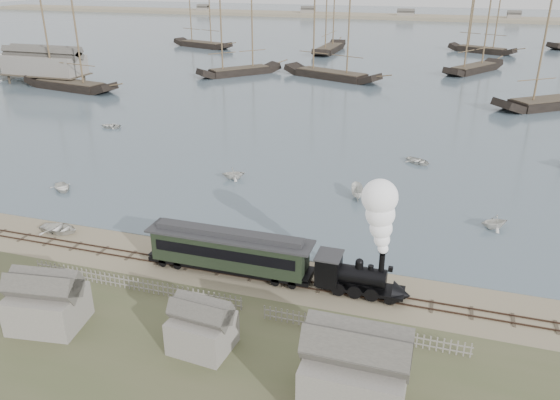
% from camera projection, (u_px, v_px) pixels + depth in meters
% --- Properties ---
extents(ground, '(600.00, 600.00, 0.00)m').
position_uv_depth(ground, '(239.00, 262.00, 49.32)').
color(ground, gray).
rests_on(ground, ground).
extents(harbor_water, '(600.00, 336.00, 0.06)m').
position_uv_depth(harbor_water, '(411.00, 39.00, 198.08)').
color(harbor_water, '#4C606D').
rests_on(harbor_water, ground).
extents(rail_track, '(120.00, 1.80, 0.16)m').
position_uv_depth(rail_track, '(231.00, 272.00, 47.55)').
color(rail_track, '#3D2B21').
rests_on(rail_track, ground).
extents(picket_fence_west, '(19.00, 0.10, 1.20)m').
position_uv_depth(picket_fence_west, '(135.00, 290.00, 45.00)').
color(picket_fence_west, gray).
rests_on(picket_fence_west, ground).
extents(picket_fence_east, '(15.00, 0.10, 1.20)m').
position_uv_depth(picket_fence_east, '(363.00, 337.00, 39.29)').
color(picket_fence_east, gray).
rests_on(picket_fence_east, ground).
extents(shed_left, '(5.00, 4.00, 4.10)m').
position_uv_depth(shed_left, '(51.00, 324.00, 40.72)').
color(shed_left, gray).
rests_on(shed_left, ground).
extents(shed_mid, '(4.00, 3.50, 3.60)m').
position_uv_depth(shed_mid, '(203.00, 347.00, 38.27)').
color(shed_mid, gray).
rests_on(shed_mid, ground).
extents(far_spit, '(500.00, 20.00, 1.80)m').
position_uv_depth(far_spit, '(426.00, 19.00, 268.11)').
color(far_spit, tan).
rests_on(far_spit, ground).
extents(locomotive, '(7.71, 2.88, 9.62)m').
position_uv_depth(locomotive, '(373.00, 248.00, 42.46)').
color(locomotive, black).
rests_on(locomotive, ground).
extents(passenger_coach, '(14.62, 2.82, 3.55)m').
position_uv_depth(passenger_coach, '(229.00, 250.00, 46.71)').
color(passenger_coach, black).
rests_on(passenger_coach, ground).
extents(beached_dinghy, '(2.96, 4.09, 0.83)m').
position_uv_depth(beached_dinghy, '(59.00, 228.00, 54.60)').
color(beached_dinghy, silver).
rests_on(beached_dinghy, ground).
extents(rowboat_0, '(4.07, 4.21, 0.71)m').
position_uv_depth(rowboat_0, '(62.00, 187.00, 64.67)').
color(rowboat_0, silver).
rests_on(rowboat_0, harbor_water).
extents(rowboat_1, '(3.49, 3.68, 1.52)m').
position_uv_depth(rowboat_1, '(234.00, 173.00, 67.93)').
color(rowboat_1, silver).
rests_on(rowboat_1, harbor_water).
extents(rowboat_2, '(3.78, 2.20, 1.37)m').
position_uv_depth(rowboat_2, '(357.00, 192.00, 62.50)').
color(rowboat_2, silver).
rests_on(rowboat_2, harbor_water).
extents(rowboat_3, '(4.07, 4.38, 0.74)m').
position_uv_depth(rowboat_3, '(418.00, 161.00, 73.37)').
color(rowboat_3, silver).
rests_on(rowboat_3, harbor_water).
extents(rowboat_4, '(3.67, 3.81, 1.55)m').
position_uv_depth(rowboat_4, '(494.00, 221.00, 55.13)').
color(rowboat_4, silver).
rests_on(rowboat_4, harbor_water).
extents(rowboat_6, '(2.68, 3.56, 0.70)m').
position_uv_depth(rowboat_6, '(111.00, 126.00, 89.54)').
color(rowboat_6, silver).
rests_on(rowboat_6, harbor_water).
extents(schooner_0, '(23.99, 9.46, 20.00)m').
position_uv_depth(schooner_0, '(63.00, 41.00, 113.40)').
color(schooner_0, black).
rests_on(schooner_0, harbor_water).
extents(schooner_1, '(17.73, 19.04, 20.00)m').
position_uv_depth(schooner_1, '(238.00, 32.00, 128.91)').
color(schooner_1, black).
rests_on(schooner_1, harbor_water).
extents(schooner_2, '(25.17, 14.56, 20.00)m').
position_uv_depth(schooner_2, '(333.00, 34.00, 124.67)').
color(schooner_2, black).
rests_on(schooner_2, harbor_water).
extents(schooner_3, '(15.36, 21.16, 20.00)m').
position_uv_depth(schooner_3, '(479.00, 30.00, 132.23)').
color(schooner_3, black).
rests_on(schooner_3, harbor_water).
extents(schooner_6, '(22.70, 11.92, 20.00)m').
position_uv_depth(schooner_6, '(201.00, 15.00, 173.18)').
color(schooner_6, black).
rests_on(schooner_6, harbor_water).
extents(schooner_7, '(6.21, 24.38, 20.00)m').
position_uv_depth(schooner_7, '(330.00, 18.00, 164.00)').
color(schooner_7, black).
rests_on(schooner_7, harbor_water).
extents(schooner_8, '(20.29, 12.71, 20.00)m').
position_uv_depth(schooner_8, '(486.00, 18.00, 162.13)').
color(schooner_8, black).
rests_on(schooner_8, harbor_water).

